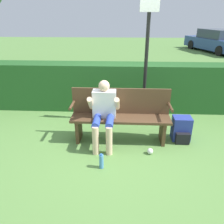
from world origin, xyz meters
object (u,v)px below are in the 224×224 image
at_px(backpack, 181,129).
at_px(signpost, 147,54).
at_px(parked_car, 216,41).
at_px(person_seated, 104,110).
at_px(water_bottle, 101,161).
at_px(park_bench, 121,115).

xyz_separation_m(backpack, signpost, (-0.67, 0.66, 1.27)).
relative_size(signpost, parked_car, 0.54).
distance_m(person_seated, backpack, 1.52).
distance_m(water_bottle, signpost, 2.23).
xyz_separation_m(backpack, parked_car, (4.72, 11.00, 0.41)).
height_order(park_bench, water_bottle, park_bench).
height_order(backpack, parked_car, parked_car).
relative_size(park_bench, person_seated, 1.55).
height_order(park_bench, backpack, park_bench).
xyz_separation_m(person_seated, parked_car, (6.17, 11.17, -0.02)).
relative_size(backpack, water_bottle, 1.80).
height_order(water_bottle, signpost, signpost).
xyz_separation_m(person_seated, water_bottle, (0.02, -0.75, -0.53)).
xyz_separation_m(signpost, parked_car, (5.39, 10.33, -0.86)).
relative_size(park_bench, water_bottle, 7.04).
bearing_deg(parked_car, backpack, 139.19).
relative_size(person_seated, water_bottle, 4.54).
height_order(park_bench, person_seated, person_seated).
bearing_deg(backpack, water_bottle, -147.19).
height_order(backpack, signpost, signpost).
bearing_deg(water_bottle, signpost, 64.54).
height_order(person_seated, parked_car, parked_car).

